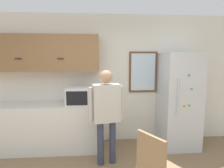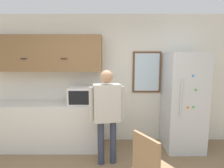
% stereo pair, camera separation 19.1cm
% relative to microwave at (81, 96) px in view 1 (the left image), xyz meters
% --- Properties ---
extents(back_wall, '(6.00, 0.06, 2.70)m').
position_rel_microwave_xyz_m(back_wall, '(0.37, 0.42, 0.27)').
color(back_wall, silver).
rests_on(back_wall, ground_plane).
extents(counter, '(2.18, 0.63, 0.92)m').
position_rel_microwave_xyz_m(counter, '(-0.74, 0.08, -0.62)').
color(counter, silver).
rests_on(counter, ground_plane).
extents(upper_cabinets, '(2.18, 0.37, 0.70)m').
position_rel_microwave_xyz_m(upper_cabinets, '(-0.74, 0.22, 0.81)').
color(upper_cabinets, olive).
extents(microwave, '(0.54, 0.41, 0.33)m').
position_rel_microwave_xyz_m(microwave, '(0.00, 0.00, 0.00)').
color(microwave, white).
rests_on(microwave, counter).
extents(person, '(0.58, 0.30, 1.60)m').
position_rel_microwave_xyz_m(person, '(0.47, -0.51, -0.11)').
color(person, '#33384C').
rests_on(person, ground_plane).
extents(refrigerator, '(0.70, 0.71, 1.90)m').
position_rel_microwave_xyz_m(refrigerator, '(1.96, 0.04, -0.13)').
color(refrigerator, silver).
rests_on(refrigerator, ground_plane).
extents(chair, '(0.60, 0.60, 0.93)m').
position_rel_microwave_xyz_m(chair, '(1.02, -1.45, -0.57)').
color(chair, '#997551').
rests_on(chair, ground_plane).
extents(window, '(0.60, 0.05, 0.87)m').
position_rel_microwave_xyz_m(window, '(1.29, 0.38, 0.43)').
color(window, brown).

